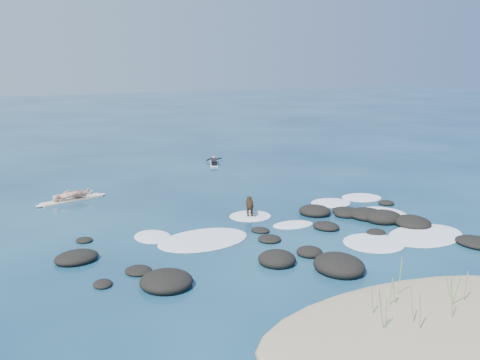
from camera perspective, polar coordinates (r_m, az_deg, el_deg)
ground at (r=20.06m, az=2.68°, el=-5.05°), size 160.00×160.00×0.00m
sand_dune at (r=13.93m, az=19.35°, el=-14.17°), size 9.00×4.40×0.60m
dune_grass at (r=13.83m, az=19.64°, el=-11.64°), size 3.80×1.70×1.17m
reef_rocks at (r=18.77m, az=8.47°, el=-6.08°), size 14.41×7.33×0.63m
breaking_foam at (r=20.42m, az=8.26°, el=-4.82°), size 11.75×7.60×0.12m
standing_surfer_rig at (r=24.60m, az=-17.57°, el=-0.49°), size 3.22×1.34×1.87m
paddling_surfer_rig at (r=31.87m, az=-2.79°, el=1.93°), size 1.30×2.12×0.38m
dog at (r=21.28m, az=1.04°, el=-2.59°), size 0.61×1.11×0.75m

